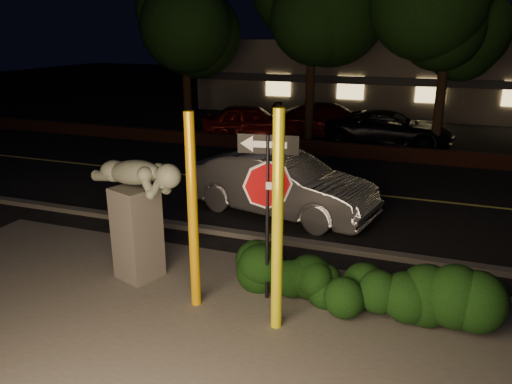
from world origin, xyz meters
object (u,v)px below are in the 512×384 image
yellow_pole_left (193,214)px  signpost (268,186)px  silver_sedan (281,184)px  parked_car_dark (389,129)px  parked_car_darkred (333,121)px  sculpture (136,204)px  parked_car_red (252,122)px  yellow_pole_right (277,225)px

yellow_pole_left → signpost: bearing=29.1°
signpost → silver_sedan: bearing=96.0°
parked_car_dark → silver_sedan: bearing=169.8°
silver_sedan → parked_car_dark: 9.23m
signpost → parked_car_darkred: signpost is taller
yellow_pole_left → silver_sedan: yellow_pole_left is taller
sculpture → parked_car_dark: size_ratio=0.47×
signpost → parked_car_darkred: bearing=89.0°
signpost → sculpture: (-2.50, -0.06, -0.61)m
sculpture → parked_car_darkred: sculpture is taller
sculpture → silver_sedan: size_ratio=0.49×
signpost → silver_sedan: size_ratio=0.60×
signpost → parked_car_red: bearing=103.3°
yellow_pole_right → signpost: 0.95m
signpost → yellow_pole_right: bearing=-69.7°
yellow_pole_left → yellow_pole_right: size_ratio=0.96×
parked_car_red → parked_car_darkred: parked_car_darkred is taller
signpost → parked_car_dark: signpost is taller
sculpture → parked_car_darkred: size_ratio=0.46×
parked_car_red → parked_car_dark: (5.66, 0.63, -0.04)m
yellow_pole_left → parked_car_dark: (1.77, 13.81, -0.96)m
signpost → parked_car_dark: bearing=78.8°
yellow_pole_left → signpost: (1.07, 0.60, 0.41)m
yellow_pole_left → signpost: size_ratio=1.14×
yellow_pole_left → parked_car_darkred: bearing=92.7°
parked_car_red → parked_car_dark: size_ratio=0.87×
sculpture → parked_car_red: sculpture is taller
silver_sedan → parked_car_darkred: size_ratio=0.94×
yellow_pole_right → signpost: size_ratio=1.19×
sculpture → parked_car_darkred: bearing=105.9°
silver_sedan → parked_car_red: (-3.91, 8.43, -0.05)m
parked_car_dark → yellow_pole_right: bearing=179.6°
parked_car_red → parked_car_darkred: size_ratio=0.85×
signpost → sculpture: bearing=173.1°
yellow_pole_right → silver_sedan: (-1.47, 4.93, -0.94)m
yellow_pole_right → sculpture: (-2.92, 0.72, -0.27)m
yellow_pole_right → parked_car_red: 14.44m
parked_car_red → signpost: bearing=-178.3°
signpost → parked_car_red: signpost is taller
silver_sedan → yellow_pole_right: bearing=-150.8°
yellow_pole_left → parked_car_red: 13.77m
yellow_pole_left → sculpture: (-1.42, 0.54, -0.19)m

